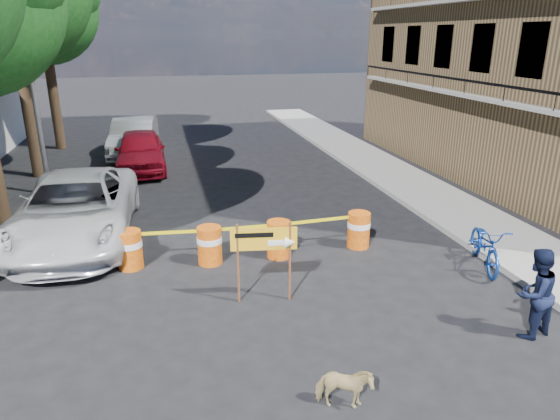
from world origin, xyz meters
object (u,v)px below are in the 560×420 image
dog (344,388)px  sedan_silver (134,137)px  bicycle (488,225)px  sedan_red (140,151)px  barrel_mid_right (279,238)px  barrel_far_right (359,229)px  barrel_mid_left (210,244)px  detour_sign (272,245)px  pedestrian (535,293)px  suv_white (76,209)px  barrel_far_left (130,249)px

dog → sedan_silver: bearing=30.0°
bicycle → sedan_red: (-7.83, 10.82, -0.22)m
barrel_mid_right → barrel_far_right: size_ratio=1.00×
barrel_mid_left → sedan_silver: size_ratio=0.18×
detour_sign → pedestrian: (4.17, -2.27, -0.38)m
detour_sign → dog: detour_sign is taller
pedestrian → sedan_silver: (-7.21, 16.23, -0.01)m
pedestrian → dog: size_ratio=2.06×
dog → sedan_red: bearing=30.9°
pedestrian → suv_white: size_ratio=0.28×
suv_white → sedan_silver: 9.73m
barrel_mid_right → dog: size_ratio=1.12×
barrel_mid_left → suv_white: size_ratio=0.15×
barrel_far_left → suv_white: size_ratio=0.15×
barrel_far_left → barrel_mid_left: 1.80m
sedan_red → sedan_silver: size_ratio=0.92×
barrel_far_right → sedan_red: size_ratio=0.20×
suv_white → pedestrian: bearing=-36.4°
barrel_mid_left → barrel_mid_right: bearing=-0.8°
barrel_mid_right → sedan_red: sedan_red is taller
sedan_red → sedan_silver: sedan_silver is taller
barrel_far_right → pedestrian: (1.46, -4.39, 0.36)m
barrel_far_left → barrel_mid_left: size_ratio=1.00×
detour_sign → pedestrian: 4.76m
barrel_mid_left → detour_sign: size_ratio=0.54×
barrel_far_left → sedan_red: (0.08, 9.00, 0.31)m
detour_sign → barrel_mid_right: bearing=81.5°
sedan_red → barrel_far_left: bearing=-91.2°
barrel_far_left → detour_sign: bearing=-38.3°
barrel_far_right → dog: bearing=-114.1°
barrel_mid_right → detour_sign: bearing=-107.1°
sedan_red → detour_sign: bearing=-77.0°
suv_white → bicycle: bearing=-21.0°
barrel_far_left → bicycle: bearing=-13.0°
barrel_mid_left → sedan_red: size_ratio=0.20×
barrel_far_right → sedan_silver: sedan_silver is taller
barrel_mid_left → sedan_silver: bearing=99.6°
barrel_mid_right → pedestrian: 5.57m
suv_white → sedan_red: bearing=79.9°
barrel_far_right → pedestrian: size_ratio=0.54×
barrel_far_right → bicycle: bicycle is taller
detour_sign → pedestrian: detour_sign is taller
sedan_silver → barrel_mid_right: bearing=-68.2°
barrel_mid_right → pedestrian: size_ratio=0.54×
suv_white → sedan_red: suv_white is taller
barrel_far_left → barrel_far_right: size_ratio=1.00×
suv_white → sedan_silver: suv_white is taller
barrel_far_left → barrel_far_right: same height
pedestrian → sedan_red: bearing=-77.0°
barrel_far_left → barrel_far_right: (5.52, -0.09, 0.00)m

